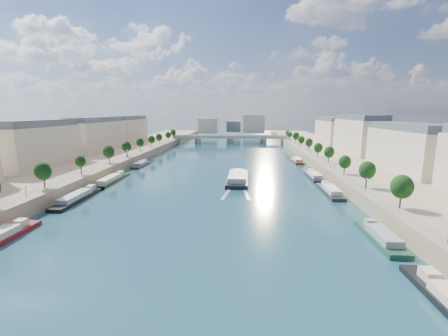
# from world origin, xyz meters

# --- Properties ---
(ground) EXTENTS (700.00, 700.00, 0.00)m
(ground) POSITION_xyz_m (0.00, 100.00, 0.00)
(ground) COLOR #0D3439
(ground) RESTS_ON ground
(quay_left) EXTENTS (44.00, 520.00, 5.00)m
(quay_left) POSITION_xyz_m (-72.00, 100.00, 2.50)
(quay_left) COLOR #9E8460
(quay_left) RESTS_ON ground
(quay_right) EXTENTS (44.00, 520.00, 5.00)m
(quay_right) POSITION_xyz_m (72.00, 100.00, 2.50)
(quay_right) COLOR #9E8460
(quay_right) RESTS_ON ground
(pave_left) EXTENTS (14.00, 520.00, 0.10)m
(pave_left) POSITION_xyz_m (-57.00, 100.00, 5.05)
(pave_left) COLOR gray
(pave_left) RESTS_ON quay_left
(pave_right) EXTENTS (14.00, 520.00, 0.10)m
(pave_right) POSITION_xyz_m (57.00, 100.00, 5.05)
(pave_right) COLOR gray
(pave_right) RESTS_ON quay_right
(trees_left) EXTENTS (4.80, 268.80, 8.26)m
(trees_left) POSITION_xyz_m (-55.00, 102.00, 10.48)
(trees_left) COLOR #382B1E
(trees_left) RESTS_ON ground
(trees_right) EXTENTS (4.80, 268.80, 8.26)m
(trees_right) POSITION_xyz_m (55.00, 110.00, 10.48)
(trees_right) COLOR #382B1E
(trees_right) RESTS_ON ground
(lamps_left) EXTENTS (0.36, 200.36, 4.28)m
(lamps_left) POSITION_xyz_m (-52.50, 90.00, 7.78)
(lamps_left) COLOR black
(lamps_left) RESTS_ON ground
(lamps_right) EXTENTS (0.36, 200.36, 4.28)m
(lamps_right) POSITION_xyz_m (52.50, 105.00, 7.78)
(lamps_right) COLOR black
(lamps_right) RESTS_ON ground
(buildings_left) EXTENTS (16.00, 226.00, 23.20)m
(buildings_left) POSITION_xyz_m (-85.00, 112.00, 16.45)
(buildings_left) COLOR beige
(buildings_left) RESTS_ON ground
(buildings_right) EXTENTS (16.00, 226.00, 23.20)m
(buildings_right) POSITION_xyz_m (85.00, 112.00, 16.45)
(buildings_right) COLOR beige
(buildings_right) RESTS_ON ground
(skyline) EXTENTS (79.00, 42.00, 22.00)m
(skyline) POSITION_xyz_m (3.19, 319.52, 14.66)
(skyline) COLOR beige
(skyline) RESTS_ON ground
(bridge) EXTENTS (112.00, 12.00, 8.15)m
(bridge) POSITION_xyz_m (0.00, 238.73, 5.08)
(bridge) COLOR #C1B79E
(bridge) RESTS_ON ground
(tour_barge) EXTENTS (9.65, 32.23, 4.36)m
(tour_barge) POSITION_xyz_m (9.96, 78.22, 1.29)
(tour_barge) COLOR black
(tour_barge) RESTS_ON ground
(wake) EXTENTS (10.76, 25.98, 0.04)m
(wake) POSITION_xyz_m (9.96, 61.73, 0.02)
(wake) COLOR silver
(wake) RESTS_ON ground
(moored_barges_left) EXTENTS (5.00, 122.44, 3.60)m
(moored_barges_left) POSITION_xyz_m (-45.50, 58.80, 0.84)
(moored_barges_left) COLOR maroon
(moored_barges_left) RESTS_ON ground
(moored_barges_right) EXTENTS (5.00, 161.70, 3.60)m
(moored_barges_right) POSITION_xyz_m (45.50, 52.93, 0.84)
(moored_barges_right) COLOR black
(moored_barges_right) RESTS_ON ground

